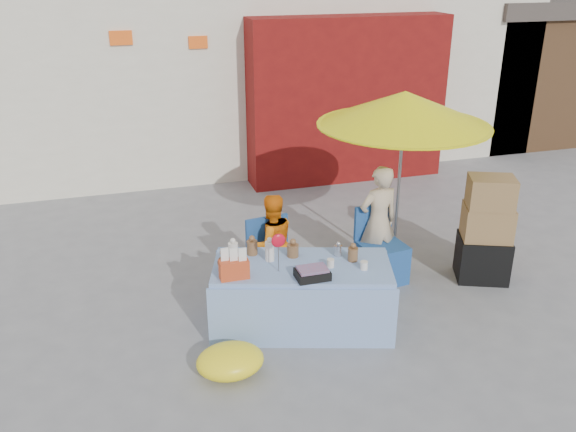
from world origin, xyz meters
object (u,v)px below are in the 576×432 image
object	(u,v)px
vendor_orange	(271,244)
box_stack	(486,233)
chair_right	(381,259)
market_table	(301,294)
umbrella	(404,109)
chair_left	(275,274)
vendor_beige	(378,222)

from	to	relation	value
vendor_orange	box_stack	size ratio (longest dim) A/B	0.91
chair_right	box_stack	distance (m)	1.20
market_table	umbrella	world-z (taller)	umbrella
chair_left	umbrella	world-z (taller)	umbrella
chair_left	market_table	bearing A→B (deg)	-88.67
chair_left	box_stack	xyz separation A→B (m)	(2.37, -0.30, 0.31)
market_table	box_stack	xyz separation A→B (m)	(2.28, 0.34, 0.22)
market_table	umbrella	distance (m)	2.31
vendor_beige	umbrella	world-z (taller)	umbrella
vendor_beige	box_stack	size ratio (longest dim) A/B	1.07
vendor_orange	market_table	bearing A→B (deg)	89.67
market_table	chair_right	bearing A→B (deg)	45.79
market_table	box_stack	distance (m)	2.31
chair_right	vendor_beige	xyz separation A→B (m)	(0.00, 0.13, 0.41)
umbrella	chair_right	bearing A→B (deg)	-136.73
chair_left	vendor_orange	xyz separation A→B (m)	(0.00, 0.13, 0.31)
chair_right	box_stack	xyz separation A→B (m)	(1.12, -0.30, 0.31)
vendor_orange	umbrella	xyz separation A→B (m)	(1.55, 0.15, 1.33)
chair_right	umbrella	size ratio (longest dim) A/B	0.41
chair_right	vendor_orange	distance (m)	1.29
chair_right	vendor_orange	world-z (taller)	vendor_orange
umbrella	market_table	bearing A→B (deg)	-147.71
market_table	vendor_beige	distance (m)	1.42
market_table	chair_left	size ratio (longest dim) A/B	2.26
vendor_orange	box_stack	bearing A→B (deg)	162.30
chair_right	box_stack	world-z (taller)	box_stack
chair_right	vendor_orange	size ratio (longest dim) A/B	0.76
vendor_beige	umbrella	size ratio (longest dim) A/B	0.63
chair_left	umbrella	bearing A→B (deg)	2.96
vendor_orange	umbrella	world-z (taller)	umbrella
chair_left	chair_right	xyz separation A→B (m)	(1.25, 0.00, 0.00)
umbrella	chair_left	bearing A→B (deg)	-169.62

